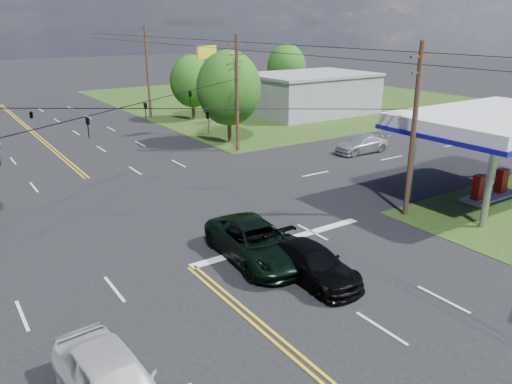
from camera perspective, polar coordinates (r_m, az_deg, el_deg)
ground at (r=29.48m, az=-14.44°, el=-2.36°), size 280.00×280.00×0.00m
grass_ne at (r=73.51m, az=3.12°, el=10.69°), size 46.00×48.00×0.03m
stop_bar at (r=25.02m, az=2.90°, el=-5.64°), size 10.00×0.50×0.02m
retail_ne at (r=60.82m, az=6.20°, el=11.00°), size 14.00×10.00×4.40m
gas_canopy at (r=33.01m, az=26.12°, el=7.07°), size 12.20×8.20×5.35m
pole_se at (r=28.22m, az=17.58°, el=6.84°), size 1.60×0.28×9.50m
pole_ne at (r=41.71m, az=-2.18°, el=11.31°), size 1.60×0.28×9.50m
pole_right_far at (r=58.61m, az=-12.28°, el=13.33°), size 1.60×0.28×10.00m
span_wire_signals at (r=27.95m, az=-15.45°, el=9.18°), size 26.00×18.00×1.13m
power_lines at (r=25.78m, az=-14.46°, el=14.35°), size 26.04×100.00×0.64m
tree_right_a at (r=44.77m, az=-3.13°, el=11.75°), size 5.70×5.70×8.18m
tree_right_b at (r=56.50m, az=-7.28°, el=12.43°), size 4.94×4.94×7.09m
tree_far_r at (r=70.82m, az=3.51°, el=14.07°), size 5.32×5.32×7.63m
pickup_dkgreen at (r=22.83m, az=0.07°, el=-5.75°), size 3.34×6.38×1.72m
suv_black at (r=21.36m, az=6.44°, el=-8.07°), size 2.08×5.04×1.46m
pickup_white at (r=15.29m, az=-16.10°, el=-20.25°), size 2.55×5.41×1.79m
sedan_far at (r=42.72m, az=11.96°, el=5.37°), size 5.01×2.18×1.43m
polesign_ne at (r=48.17m, az=-5.62°, el=14.19°), size 2.28×0.84×8.35m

